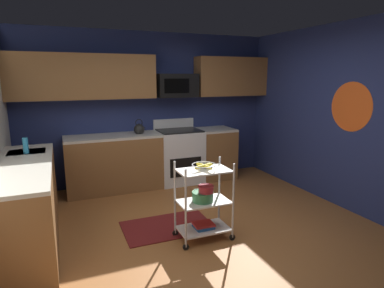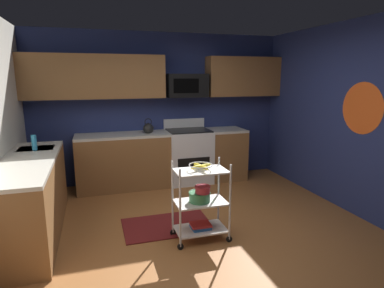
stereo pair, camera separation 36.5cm
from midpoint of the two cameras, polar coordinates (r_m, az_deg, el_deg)
The scene contains 16 objects.
floor at distance 3.96m, azimuth -0.22°, elevation -16.52°, with size 4.40×4.80×0.04m, color #995B2D.
wall_back at distance 5.83m, azimuth -9.31°, elevation 6.17°, with size 4.52×0.06×2.60m, color navy.
wall_right at distance 4.82m, azimuth 25.19°, elevation 4.05°, with size 0.06×4.80×2.60m, color navy.
wall_flower_decal at distance 4.85m, azimuth 24.22°, elevation 5.96°, with size 0.68×0.68×0.00m, color #E5591E.
counter_run at distance 4.97m, azimuth -15.75°, elevation -4.94°, with size 3.67×2.75×0.92m.
oven_range at distance 5.78m, azimuth -4.09°, elevation -2.04°, with size 0.76×0.65×1.10m.
upper_cabinets at distance 5.60m, azimuth -10.02°, elevation 11.55°, with size 4.40×0.33×0.70m.
microwave at distance 5.71m, azimuth -4.61°, elevation 10.19°, with size 0.70×0.39×0.40m.
rolling_cart at distance 3.76m, azimuth -0.76°, elevation -10.11°, with size 0.65×0.37×0.91m.
fruit_bowl at distance 3.63m, azimuth -0.78°, elevation -3.90°, with size 0.27×0.27×0.07m.
mixing_bowl_large at distance 3.73m, azimuth -0.94°, elevation -9.20°, with size 0.25×0.25×0.11m.
mixing_bowl_small at distance 3.67m, azimuth -0.40°, elevation -7.90°, with size 0.18×0.18×0.08m.
book_stack at distance 3.88m, azimuth -0.75°, elevation -14.15°, with size 0.24×0.19×0.06m.
kettle at distance 5.50m, azimuth -11.14°, elevation 2.57°, with size 0.21×0.18×0.26m.
dish_soap_bottle at distance 4.56m, azimuth -29.26°, elevation -0.29°, with size 0.06×0.06×0.20m, color #2D8CBF.
floor_rug at distance 4.23m, azimuth -6.85°, elevation -14.21°, with size 1.10×0.70×0.01m, color maroon.
Camera 1 is at (-1.48, -3.17, 1.86)m, focal length 30.39 mm.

